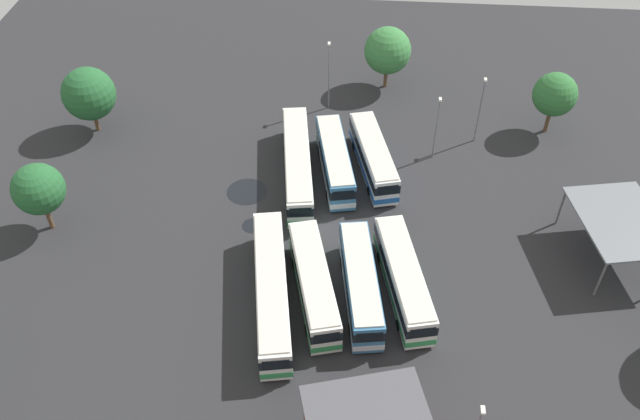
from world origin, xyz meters
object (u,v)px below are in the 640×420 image
bus_row0_slot1 (297,163)px  tree_northwest (555,95)px  lamp_post_far_corner (437,125)px  maintenance_shelter (621,221)px  lamp_post_mid_lot (480,108)px  tree_south_edge (89,94)px  bus_row0_slot2 (335,161)px  bus_row1_slot3 (403,278)px  tree_east_edge (38,189)px  bus_row0_slot3 (373,157)px  bus_row1_slot2 (360,283)px  bus_row1_slot0 (272,289)px  bus_row1_slot1 (314,283)px  lamp_post_by_building (329,73)px  tree_west_edge (388,51)px

bus_row0_slot1 → tree_northwest: (-10.20, 26.68, 2.96)m
bus_row0_slot1 → lamp_post_far_corner: 14.82m
tree_northwest → maintenance_shelter: bearing=8.0°
lamp_post_mid_lot → tree_south_edge: 41.75m
bus_row0_slot2 → bus_row1_slot3: 16.79m
bus_row0_slot2 → tree_east_edge: 28.19m
bus_row0_slot1 → bus_row0_slot2: 3.82m
bus_row0_slot3 → bus_row1_slot2: same height
bus_row0_slot2 → bus_row1_slot0: (17.41, -4.14, 0.00)m
bus_row0_slot3 → bus_row1_slot2: (17.17, -0.66, 0.00)m
bus_row1_slot2 → bus_row0_slot2: bearing=-168.8°
bus_row0_slot3 → bus_row1_slot1: size_ratio=0.97×
lamp_post_by_building → tree_northwest: 24.56m
lamp_post_by_building → tree_south_edge: bearing=-75.8°
tree_northwest → bus_row1_slot2: bearing=-37.5°
bus_row0_slot3 → tree_northwest: 21.07m
bus_row0_slot2 → bus_row1_slot3: size_ratio=0.97×
bus_row0_slot1 → lamp_post_far_corner: size_ratio=2.16×
bus_row0_slot1 → lamp_post_by_building: size_ratio=1.90×
bus_row1_slot2 → lamp_post_by_building: lamp_post_by_building is taller
bus_row1_slot0 → bus_row1_slot3: (-2.05, 10.95, -0.00)m
tree_west_edge → tree_south_edge: bearing=-70.1°
bus_row1_slot3 → tree_northwest: tree_northwest is taller
maintenance_shelter → tree_east_edge: (0.66, -51.78, 0.63)m
bus_row1_slot1 → lamp_post_far_corner: lamp_post_far_corner is taller
bus_row0_slot2 → bus_row0_slot3: same height
tree_east_edge → tree_northwest: size_ratio=1.00×
bus_row1_slot2 → tree_east_edge: tree_east_edge is taller
lamp_post_mid_lot → bus_row1_slot2: bearing=-26.6°
bus_row1_slot1 → bus_row1_slot0: bearing=-75.7°
lamp_post_mid_lot → tree_south_edge: bearing=-88.1°
bus_row0_slot1 → bus_row1_slot3: 18.03m
bus_row1_slot0 → lamp_post_far_corner: 25.65m
bus_row1_slot2 → lamp_post_mid_lot: bearing=153.4°
bus_row1_slot2 → maintenance_shelter: maintenance_shelter is taller
tree_east_edge → bus_row0_slot3: bearing=109.9°
tree_south_edge → tree_east_edge: tree_south_edge is taller
bus_row0_slot3 → bus_row1_slot3: (16.31, 2.93, 0.00)m
lamp_post_far_corner → tree_northwest: bearing=114.2°
bus_row1_slot1 → maintenance_shelter: maintenance_shelter is taller
bus_row0_slot1 → tree_west_edge: 20.15m
lamp_post_by_building → tree_east_edge: size_ratio=1.17×
tree_northwest → tree_west_edge: bearing=-113.2°
bus_row0_slot2 → maintenance_shelter: size_ratio=1.15×
maintenance_shelter → tree_west_edge: (-26.46, -20.57, 0.70)m
bus_row1_slot0 → tree_east_edge: tree_east_edge is taller
bus_row0_slot2 → bus_row0_slot3: size_ratio=1.01×
tree_south_edge → lamp_post_far_corner: bearing=87.1°
tree_south_edge → tree_northwest: tree_south_edge is taller
bus_row1_slot1 → bus_row1_slot2: 3.92m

